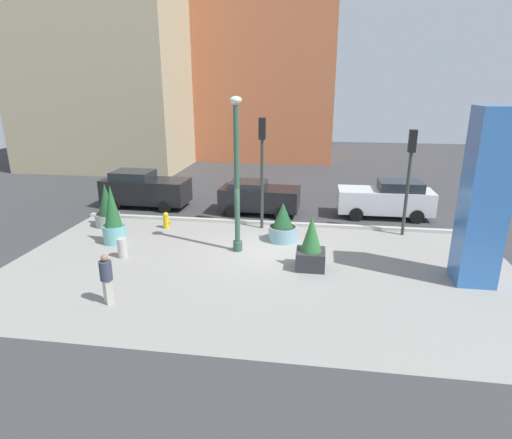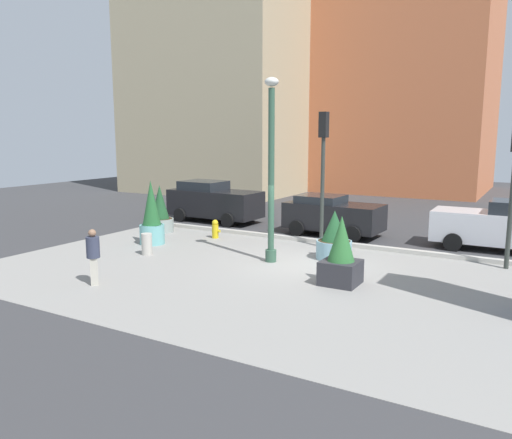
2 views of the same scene
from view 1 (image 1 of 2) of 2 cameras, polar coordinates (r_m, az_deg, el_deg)
ground_plane at (r=20.41m, az=2.57°, el=0.03°), size 60.00×60.00×0.00m
plaza_pavement at (r=14.85m, az=0.10°, el=-6.94°), size 18.00×10.00×0.02m
curb_strip at (r=19.55m, az=2.30°, el=-0.52°), size 18.00×0.24×0.16m
lamp_post at (r=15.76m, az=-2.61°, el=5.38°), size 0.44×0.44×5.82m
art_pillar_blue at (r=14.91m, az=28.42°, el=2.43°), size 1.20×1.20×5.62m
potted_plant_near_right at (r=18.02m, az=-18.72°, el=0.10°), size 0.93×0.93×2.42m
potted_plant_near_left at (r=20.38m, az=-19.47°, el=1.36°), size 1.11×1.11×2.00m
potted_plant_curbside at (r=14.87m, az=7.43°, el=-3.65°), size 1.01×1.01×1.92m
potted_plant_by_pillar at (r=17.43m, az=3.64°, el=-0.77°), size 1.17×1.17×1.63m
fire_hydrant at (r=19.45m, az=-12.02°, el=-0.11°), size 0.36×0.26×0.75m
concrete_bollard at (r=16.59m, az=-17.55°, el=-3.68°), size 0.36×0.36×0.75m
traffic_light_far_side at (r=18.62m, az=20.03°, el=6.85°), size 0.28×0.42×4.48m
traffic_light_corner at (r=18.39m, az=0.84°, el=8.53°), size 0.28×0.42×4.88m
car_curb_east at (r=21.49m, az=17.20°, el=2.66°), size 4.49×1.96×1.81m
car_intersection at (r=23.07m, az=-14.78°, el=4.00°), size 4.52×2.17×1.90m
car_curb_west at (r=21.15m, az=0.37°, el=3.05°), size 3.96×2.18×1.62m
pedestrian_by_curb at (r=13.15m, az=-19.51°, el=-7.30°), size 0.51×0.51×1.56m
highrise_across_street at (r=40.47m, az=-1.29°, el=24.35°), size 15.47×10.88×21.76m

